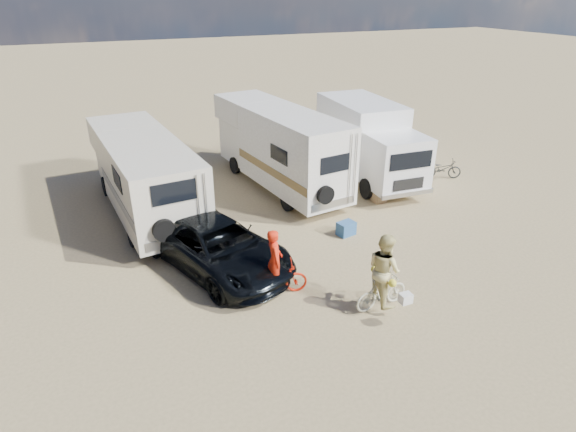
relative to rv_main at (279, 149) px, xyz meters
name	(u,v)px	position (x,y,z in m)	size (l,w,h in m)	color
ground	(371,279)	(-0.31, -7.37, -1.57)	(140.00, 140.00, 0.00)	tan
rv_main	(279,149)	(0.00, 0.00, 0.00)	(2.08, 7.43, 3.13)	silver
rv_left	(144,177)	(-5.26, -0.44, -0.21)	(2.33, 7.62, 2.71)	white
box_truck	(370,143)	(3.68, -0.80, 0.00)	(2.25, 5.98, 3.13)	white
dark_suv	(218,246)	(-4.01, -5.08, -0.87)	(2.32, 5.03, 1.40)	black
bike_man	(275,278)	(-3.00, -6.92, -1.12)	(0.59, 1.70, 0.89)	red
bike_woman	(382,292)	(-0.79, -8.56, -1.12)	(0.42, 1.50, 0.90)	beige
rider_man	(275,266)	(-3.00, -6.92, -0.72)	(0.61, 0.40, 1.68)	red
rider_woman	(383,275)	(-0.79, -8.56, -0.62)	(0.92, 0.71, 1.88)	#D4C67E
bike_parked	(442,169)	(6.63, -1.97, -1.15)	(0.55, 1.56, 0.82)	#242725
cooler	(346,228)	(0.36, -4.81, -1.34)	(0.56, 0.41, 0.45)	#2A5790
crate	(379,197)	(2.83, -2.97, -1.37)	(0.48, 0.48, 0.38)	#94744C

